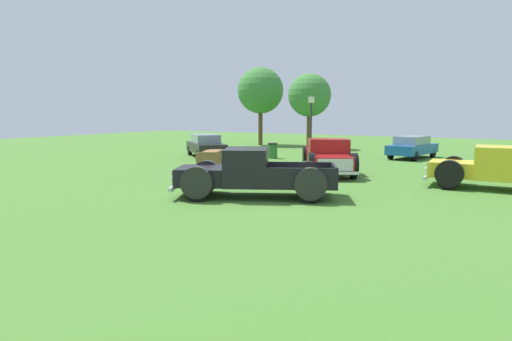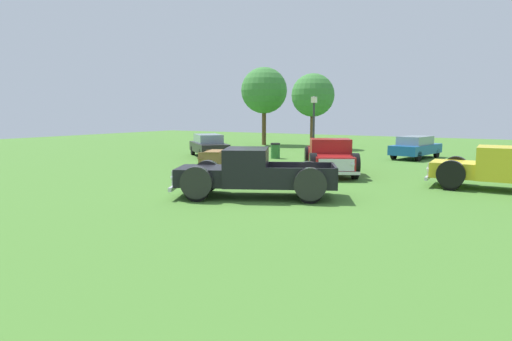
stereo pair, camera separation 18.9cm
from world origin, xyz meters
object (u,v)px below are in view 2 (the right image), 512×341
object	(u,v)px
pickup_truck_behind_left	(330,157)
pickup_truck_behind_right	(495,169)
lamp_post_near	(314,126)
oak_tree_center	(264,91)
sedan_distant_a	(416,147)
sedan_distant_b	(209,145)
oak_tree_west	(313,95)
trash_can	(275,151)
pickup_truck_foreground	(244,174)
picnic_table	(215,156)

from	to	relation	value
pickup_truck_behind_left	pickup_truck_behind_right	size ratio (longest dim) A/B	1.06
lamp_post_near	oak_tree_center	size ratio (longest dim) A/B	0.58
sedan_distant_a	sedan_distant_b	bearing A→B (deg)	-154.12
pickup_truck_behind_right	oak_tree_west	distance (m)	19.49
trash_can	oak_tree_center	xyz separation A→B (m)	(-6.26, 9.43, 4.18)
sedan_distant_b	trash_can	world-z (taller)	sedan_distant_b
pickup_truck_behind_left	trash_can	bearing A→B (deg)	138.55
lamp_post_near	trash_can	world-z (taller)	lamp_post_near
pickup_truck_foreground	sedan_distant_a	xyz separation A→B (m)	(2.34, 15.83, -0.06)
lamp_post_near	picnic_table	distance (m)	6.87
pickup_truck_foreground	sedan_distant_a	size ratio (longest dim) A/B	1.29
pickup_truck_behind_right	lamp_post_near	bearing A→B (deg)	146.20
sedan_distant_a	lamp_post_near	distance (m)	6.39
sedan_distant_b	pickup_truck_behind_left	bearing A→B (deg)	-20.31
pickup_truck_foreground	oak_tree_center	xyz separation A→B (m)	(-11.33, 20.92, 3.87)
trash_can	sedan_distant_b	bearing A→B (deg)	-162.86
sedan_distant_b	oak_tree_center	xyz separation A→B (m)	(-2.10, 10.71, 3.91)
sedan_distant_a	oak_tree_center	distance (m)	15.11
trash_can	pickup_truck_behind_right	bearing A→B (deg)	-24.76
picnic_table	trash_can	size ratio (longest dim) A/B	2.34
lamp_post_near	picnic_table	world-z (taller)	lamp_post_near
trash_can	lamp_post_near	bearing A→B (deg)	30.98
lamp_post_near	oak_tree_west	distance (m)	7.94
pickup_truck_foreground	oak_tree_west	world-z (taller)	oak_tree_west
pickup_truck_behind_right	pickup_truck_behind_left	bearing A→B (deg)	173.43
sedan_distant_a	oak_tree_west	distance (m)	9.99
sedan_distant_b	picnic_table	bearing A→B (deg)	-48.60
sedan_distant_b	trash_can	xyz separation A→B (m)	(4.16, 1.28, -0.27)
pickup_truck_behind_right	sedan_distant_b	xyz separation A→B (m)	(-16.35, 4.35, -0.01)
pickup_truck_foreground	picnic_table	distance (m)	9.18
pickup_truck_behind_left	sedan_distant_a	xyz separation A→B (m)	(1.92, 9.19, -0.05)
pickup_truck_foreground	sedan_distant_b	world-z (taller)	pickup_truck_foreground
pickup_truck_behind_right	trash_can	xyz separation A→B (m)	(-12.20, 5.63, -0.28)
pickup_truck_behind_left	picnic_table	size ratio (longest dim) A/B	2.50
oak_tree_west	oak_tree_center	size ratio (longest dim) A/B	0.87
picnic_table	lamp_post_near	bearing A→B (deg)	62.26
trash_can	oak_tree_west	distance (m)	9.02
oak_tree_center	picnic_table	bearing A→B (deg)	-70.05
lamp_post_near	trash_can	distance (m)	2.79
picnic_table	trash_can	distance (m)	4.86
pickup_truck_behind_left	trash_can	xyz separation A→B (m)	(-5.50, 4.86, -0.29)
sedan_distant_b	pickup_truck_behind_right	bearing A→B (deg)	-14.88
pickup_truck_behind_right	lamp_post_near	xyz separation A→B (m)	(-10.20, 6.83, 1.25)
pickup_truck_behind_left	picnic_table	xyz separation A→B (m)	(-6.62, 0.13, -0.28)
pickup_truck_foreground	oak_tree_west	size ratio (longest dim) A/B	0.97
pickup_truck_foreground	lamp_post_near	size ratio (longest dim) A/B	1.48
pickup_truck_behind_right	picnic_table	xyz separation A→B (m)	(-13.32, 0.90, -0.27)
pickup_truck_behind_left	pickup_truck_foreground	bearing A→B (deg)	-93.66
sedan_distant_a	trash_can	bearing A→B (deg)	-149.71
pickup_truck_behind_right	trash_can	distance (m)	13.44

